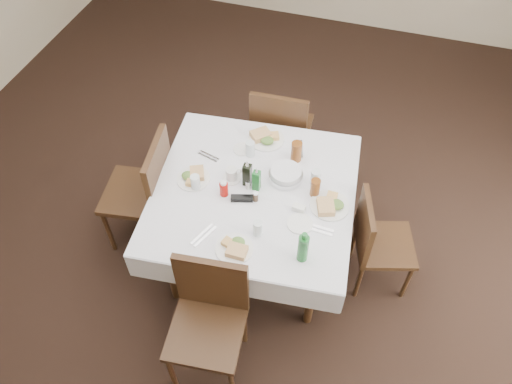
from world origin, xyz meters
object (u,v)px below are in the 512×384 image
at_px(chair_east, 375,239).
at_px(chair_west, 147,187).
at_px(chair_north, 280,129).
at_px(coffee_mug, 232,174).
at_px(green_bottle, 303,248).
at_px(water_w, 195,183).
at_px(ketchup_bottle, 224,189).
at_px(water_e, 315,178).
at_px(oil_cruet_dark, 247,174).
at_px(water_n, 250,149).
at_px(dining_table, 254,197).
at_px(water_s, 258,228).
at_px(bread_basket, 286,175).
at_px(oil_cruet_green, 257,180).
at_px(chair_south, 209,313).

relative_size(chair_east, chair_west, 0.84).
bearing_deg(chair_north, coffee_mug, -99.02).
bearing_deg(chair_west, chair_north, 50.28).
distance_m(chair_north, chair_east, 1.22).
distance_m(chair_east, green_bottle, 0.75).
height_order(water_w, ketchup_bottle, ketchup_bottle).
bearing_deg(water_e, oil_cruet_dark, -162.76).
xyz_separation_m(coffee_mug, green_bottle, (0.61, -0.48, 0.07)).
distance_m(water_n, oil_cruet_dark, 0.28).
relative_size(water_e, green_bottle, 0.49).
bearing_deg(water_w, water_n, 58.54).
distance_m(chair_north, green_bottle, 1.42).
distance_m(dining_table, green_bottle, 0.64).
height_order(water_s, coffee_mug, water_s).
distance_m(water_w, coffee_mug, 0.26).
bearing_deg(chair_east, water_w, -172.93).
height_order(water_n, coffee_mug, water_n).
bearing_deg(green_bottle, bread_basket, 113.70).
relative_size(water_w, oil_cruet_green, 0.58).
xyz_separation_m(chair_south, chair_east, (0.89, 0.89, -0.06)).
distance_m(water_s, ketchup_bottle, 0.39).
bearing_deg(water_n, water_s, -68.36).
bearing_deg(water_s, coffee_mug, 128.16).
bearing_deg(oil_cruet_dark, water_w, -155.69).
relative_size(water_w, oil_cruet_dark, 0.52).
height_order(water_w, coffee_mug, water_w).
bearing_deg(water_s, water_e, 64.20).
bearing_deg(dining_table, bread_basket, 43.41).
bearing_deg(chair_north, water_w, -108.98).
distance_m(water_s, oil_cruet_green, 0.38).
bearing_deg(chair_north, dining_table, -86.97).
bearing_deg(dining_table, water_n, 112.09).
height_order(dining_table, chair_south, chair_south).
bearing_deg(chair_south, chair_east, 44.98).
distance_m(chair_north, chair_south, 1.70).
bearing_deg(water_w, water_e, 20.29).
height_order(water_e, oil_cruet_green, oil_cruet_green).
relative_size(water_e, water_w, 1.04).
distance_m(water_w, green_bottle, 0.88).
xyz_separation_m(water_e, ketchup_bottle, (-0.56, -0.27, -0.00)).
bearing_deg(coffee_mug, bread_basket, 17.90).
height_order(water_e, oil_cruet_dark, oil_cruet_dark).
bearing_deg(oil_cruet_green, chair_south, -92.44).
bearing_deg(coffee_mug, green_bottle, -38.25).
relative_size(bread_basket, oil_cruet_green, 1.17).
relative_size(water_w, green_bottle, 0.47).
xyz_separation_m(chair_north, chair_south, (0.02, -1.70, -0.01)).
bearing_deg(chair_south, dining_table, 88.26).
bearing_deg(water_s, water_n, 111.64).
relative_size(water_s, bread_basket, 0.47).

